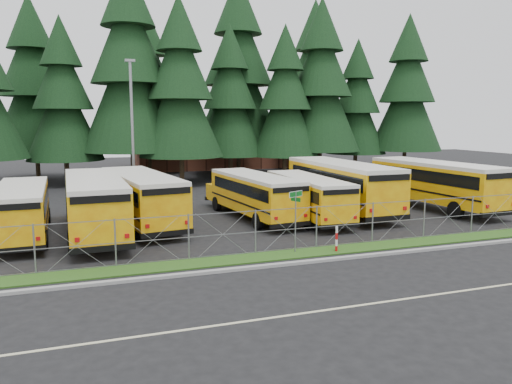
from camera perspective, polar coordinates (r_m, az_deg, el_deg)
ground at (r=24.84m, az=7.94°, el=-5.62°), size 120.00×120.00×0.00m
curb at (r=22.21m, az=11.64°, el=-7.23°), size 50.00×0.25×0.12m
grass_verge at (r=23.39m, az=9.87°, el=-6.47°), size 50.00×1.40×0.06m
road_lane_line at (r=18.41m, az=19.65°, el=-11.02°), size 50.00×0.12×0.01m
chainlink_fence at (r=23.76m, az=9.10°, el=-3.81°), size 44.00×0.10×2.00m
brick_building at (r=63.80m, az=-3.83°, el=5.65°), size 22.00×10.00×6.00m
bus_0 at (r=27.80m, az=-25.13°, el=-2.04°), size 2.73×10.24×2.66m
bus_1 at (r=27.01m, az=-17.98°, el=-1.51°), size 3.06×11.73×3.06m
bus_2 at (r=28.92m, az=-13.13°, el=-0.79°), size 4.14×11.54×2.96m
bus_4 at (r=30.05m, az=-0.38°, el=-0.50°), size 3.45×10.46×2.69m
bus_5 at (r=30.04m, az=5.69°, el=-0.65°), size 2.60×9.90×2.58m
bus_6 at (r=32.68m, az=9.32°, el=0.59°), size 2.93×12.34×3.24m
bus_east at (r=35.42m, az=19.36°, el=0.76°), size 3.75×12.21×3.15m
street_sign at (r=22.16m, az=4.55°, el=-1.88°), size 0.77×0.51×2.81m
striped_bollard at (r=22.79m, az=9.19°, el=-5.37°), size 0.11×0.11×1.20m
light_standard at (r=37.19m, az=-13.96°, el=7.39°), size 0.70×0.35×10.14m
conifer_2 at (r=48.84m, az=-21.18°, el=9.67°), size 6.85×6.85×15.14m
conifer_3 at (r=48.23m, az=-14.23°, el=13.02°), size 9.14×9.14×20.22m
conifer_4 at (r=46.75m, az=-8.66°, el=11.40°), size 7.72×7.72×17.07m
conifer_5 at (r=50.78m, az=-2.99°, el=10.29°), size 6.97×6.97×15.40m
conifer_6 at (r=50.67m, az=3.34°, el=10.20°), size 6.90×6.90×15.25m
conifer_7 at (r=52.88m, az=7.44°, el=11.67°), size 8.24×8.24×18.21m
conifer_8 at (r=56.88m, az=11.44°, el=9.54°), size 6.63×6.63×14.65m
conifer_9 at (r=57.98m, az=16.87°, el=10.61°), size 7.79×7.79×17.23m
conifer_10 at (r=54.92m, az=-24.14°, el=10.83°), size 8.18×8.18×18.08m
conifer_11 at (r=56.99m, az=-12.30°, el=11.29°), size 8.22×8.22×18.17m
conifer_12 at (r=54.58m, az=-2.05°, el=13.12°), size 9.52×9.52×21.05m
conifer_13 at (r=60.84m, az=6.70°, el=11.98°), size 8.95×8.95×19.79m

